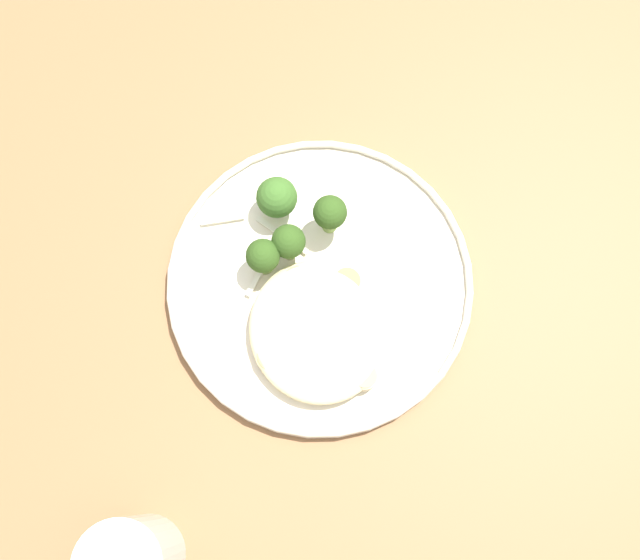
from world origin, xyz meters
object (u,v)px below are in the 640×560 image
seared_scallop_center_golden (318,332)px  seared_scallop_large_seared (298,283)px  broccoli_floret_right_tilted (263,257)px  seared_scallop_right_edge (290,331)px  seared_scallop_tiny_bay (365,377)px  broccoli_floret_beside_noodles (330,214)px  dinner_plate (320,283)px  broccoli_floret_rear_charred (277,198)px  broccoli_floret_left_leaning (289,244)px  seared_scallop_rear_pale (274,357)px  seared_scallop_on_noodles (347,283)px  water_glass (135,559)px  seared_scallop_left_edge (334,305)px

seared_scallop_center_golden → seared_scallop_large_seared: size_ratio=0.90×
broccoli_floret_right_tilted → seared_scallop_center_golden: bearing=-160.5°
seared_scallop_right_edge → broccoli_floret_right_tilted: size_ratio=0.66×
seared_scallop_tiny_bay → broccoli_floret_beside_noodles: size_ratio=0.43×
dinner_plate → broccoli_floret_right_tilted: broccoli_floret_right_tilted is taller
seared_scallop_large_seared → broccoli_floret_rear_charred: bearing=-3.5°
seared_scallop_large_seared → broccoli_floret_right_tilted: 0.04m
seared_scallop_tiny_bay → broccoli_floret_left_leaning: broccoli_floret_left_leaning is taller
seared_scallop_center_golden → broccoli_floret_beside_noodles: broccoli_floret_beside_noodles is taller
seared_scallop_rear_pale → seared_scallop_large_seared: 0.07m
seared_scallop_on_noodles → seared_scallop_tiny_bay: bearing=172.0°
broccoli_floret_right_tilted → water_glass: (-0.22, 0.18, 0.00)m
seared_scallop_on_noodles → seared_scallop_right_edge: 0.07m
seared_scallop_rear_pale → seared_scallop_large_seared: same height
seared_scallop_center_golden → seared_scallop_rear_pale: 0.05m
seared_scallop_tiny_bay → broccoli_floret_beside_noodles: 0.15m
seared_scallop_center_golden → seared_scallop_on_noodles: size_ratio=1.04×
broccoli_floret_beside_noodles → seared_scallop_right_edge: bearing=143.0°
seared_scallop_rear_pale → broccoli_floret_left_leaning: size_ratio=0.61×
dinner_plate → broccoli_floret_beside_noodles: (0.05, -0.03, 0.04)m
dinner_plate → seared_scallop_left_edge: (-0.03, -0.00, 0.01)m
broccoli_floret_rear_charred → water_glass: 0.34m
broccoli_floret_rear_charred → dinner_plate: bearing=-169.5°
seared_scallop_on_noodles → broccoli_floret_right_tilted: size_ratio=0.52×
broccoli_floret_rear_charred → seared_scallop_on_noodles: bearing=-158.1°
broccoli_floret_right_tilted → seared_scallop_on_noodles: bearing=-122.1°
seared_scallop_center_golden → water_glass: (-0.14, 0.20, 0.02)m
seared_scallop_tiny_bay → seared_scallop_right_edge: seared_scallop_right_edge is taller
seared_scallop_center_golden → broccoli_floret_right_tilted: broccoli_floret_right_tilted is taller
dinner_plate → seared_scallop_left_edge: bearing=-170.6°
seared_scallop_left_edge → broccoli_floret_rear_charred: bearing=10.2°
seared_scallop_rear_pale → water_glass: bearing=129.3°
seared_scallop_rear_pale → broccoli_floret_rear_charred: bearing=-18.7°
dinner_plate → seared_scallop_center_golden: 0.05m
dinner_plate → seared_scallop_center_golden: bearing=159.9°
dinner_plate → broccoli_floret_beside_noodles: bearing=-27.2°
seared_scallop_large_seared → broccoli_floret_left_leaning: 0.04m
seared_scallop_right_edge → water_glass: 0.23m
seared_scallop_left_edge → broccoli_floret_right_tilted: 0.08m
dinner_plate → seared_scallop_right_edge: size_ratio=8.42×
seared_scallop_tiny_bay → seared_scallop_rear_pale: same height
seared_scallop_on_noodles → broccoli_floret_right_tilted: 0.08m
seared_scallop_on_noodles → seared_scallop_center_golden: bearing=131.7°
seared_scallop_large_seared → broccoli_floret_right_tilted: broccoli_floret_right_tilted is taller
water_glass → broccoli_floret_rear_charred: bearing=-37.4°
dinner_plate → seared_scallop_large_seared: (0.00, 0.02, 0.01)m
seared_scallop_right_edge → broccoli_floret_rear_charred: (0.12, -0.03, 0.02)m
seared_scallop_large_seared → seared_scallop_left_edge: bearing=-140.9°
seared_scallop_right_edge → seared_scallop_large_seared: same height
seared_scallop_on_noodles → broccoli_floret_beside_noodles: 0.07m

